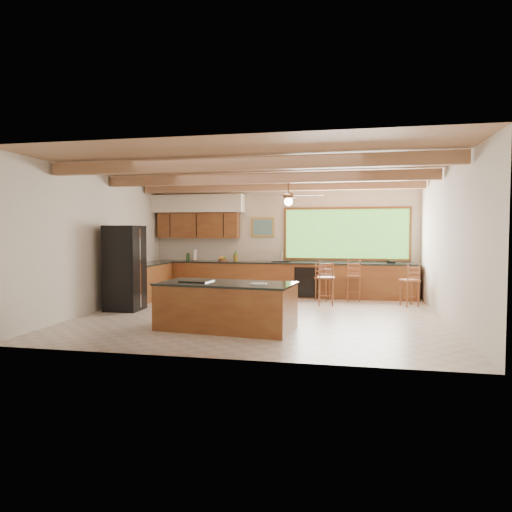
# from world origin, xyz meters

# --- Properties ---
(ground) EXTENTS (7.20, 7.20, 0.00)m
(ground) POSITION_xyz_m (0.00, 0.00, 0.00)
(ground) COLOR #C3B0A2
(ground) RESTS_ON ground
(room_shell) EXTENTS (7.27, 6.54, 3.02)m
(room_shell) POSITION_xyz_m (-0.17, 0.65, 2.21)
(room_shell) COLOR beige
(room_shell) RESTS_ON ground
(counter_run) EXTENTS (7.12, 3.10, 1.23)m
(counter_run) POSITION_xyz_m (-0.82, 2.52, 0.46)
(counter_run) COLOR brown
(counter_run) RESTS_ON ground
(island) EXTENTS (2.49, 1.38, 0.85)m
(island) POSITION_xyz_m (-0.36, -1.40, 0.42)
(island) COLOR brown
(island) RESTS_ON ground
(refrigerator) EXTENTS (0.74, 0.71, 1.86)m
(refrigerator) POSITION_xyz_m (-3.05, 0.07, 0.93)
(refrigerator) COLOR black
(refrigerator) RESTS_ON ground
(bar_stool_a) EXTENTS (0.42, 0.42, 0.93)m
(bar_stool_a) POSITION_xyz_m (1.13, 2.40, 0.55)
(bar_stool_a) COLOR brown
(bar_stool_a) RESTS_ON ground
(bar_stool_b) EXTENTS (0.38, 0.38, 1.02)m
(bar_stool_b) POSITION_xyz_m (1.89, 2.40, 0.61)
(bar_stool_b) COLOR brown
(bar_stool_b) RESTS_ON ground
(bar_stool_c) EXTENTS (0.40, 0.40, 1.08)m
(bar_stool_c) POSITION_xyz_m (1.25, 1.54, 0.64)
(bar_stool_c) COLOR brown
(bar_stool_c) RESTS_ON ground
(bar_stool_d) EXTENTS (0.48, 0.48, 1.00)m
(bar_stool_d) POSITION_xyz_m (3.15, 1.78, 0.60)
(bar_stool_d) COLOR brown
(bar_stool_d) RESTS_ON ground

